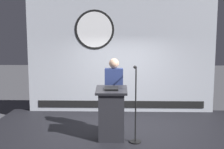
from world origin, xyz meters
TOP-DOWN VIEW (x-y plane):
  - ground_plane at (0.00, 0.00)m, footprint 40.00×40.00m
  - stage_platform at (0.00, 0.00)m, footprint 6.40×4.00m
  - banner_display at (-0.01, 1.85)m, footprint 5.33×0.12m
  - podium at (-0.20, -0.43)m, footprint 0.64×0.50m
  - speaker_person at (-0.16, 0.05)m, footprint 0.40×0.26m
  - microphone_stand at (0.29, -0.53)m, footprint 0.24×0.54m

SIDE VIEW (x-z plane):
  - ground_plane at x=0.00m, z-range 0.00..0.00m
  - stage_platform at x=0.00m, z-range 0.00..0.30m
  - podium at x=-0.20m, z-range 0.29..1.41m
  - microphone_stand at x=0.29m, z-range 0.08..1.62m
  - speaker_person at x=-0.16m, z-range 0.32..1.98m
  - banner_display at x=-0.01m, z-range 0.30..3.86m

